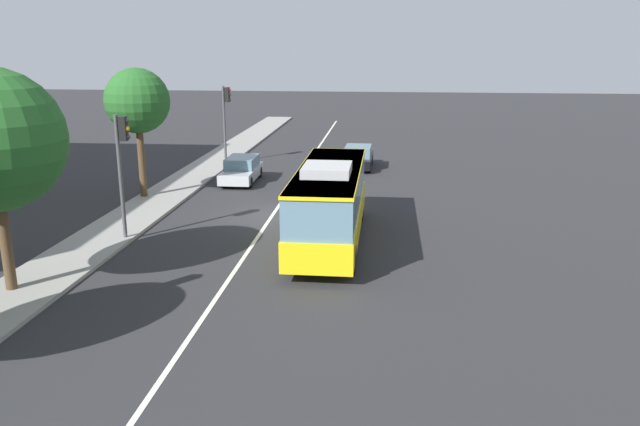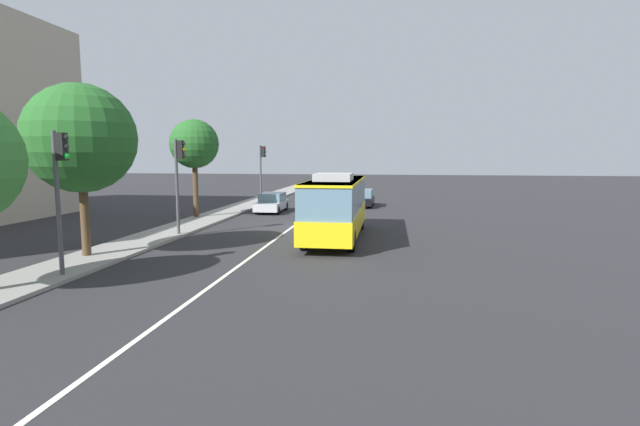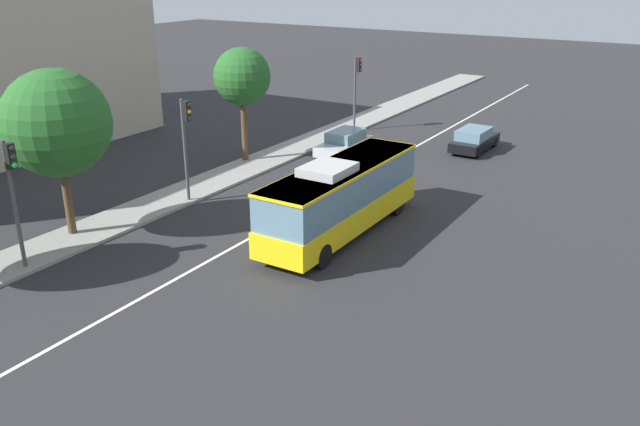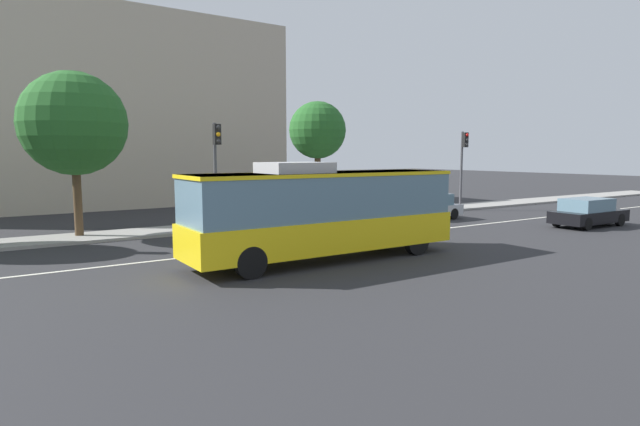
% 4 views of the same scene
% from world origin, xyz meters
% --- Properties ---
extents(ground_plane, '(160.00, 160.00, 0.00)m').
position_xyz_m(ground_plane, '(0.00, 0.00, 0.00)').
color(ground_plane, '#28282B').
extents(sidewalk_kerb, '(80.00, 2.71, 0.14)m').
position_xyz_m(sidewalk_kerb, '(0.00, 6.40, 0.07)').
color(sidewalk_kerb, gray).
rests_on(sidewalk_kerb, ground_plane).
extents(lane_centre_line, '(76.00, 0.16, 0.01)m').
position_xyz_m(lane_centre_line, '(0.00, 0.00, 0.01)').
color(lane_centre_line, silver).
rests_on(lane_centre_line, ground_plane).
extents(transit_bus, '(10.00, 2.51, 3.46)m').
position_xyz_m(transit_bus, '(-3.88, -3.09, 1.81)').
color(transit_bus, yellow).
rests_on(transit_bus, ground_plane).
extents(sedan_black, '(4.54, 1.90, 1.46)m').
position_xyz_m(sedan_black, '(12.30, -3.50, 0.72)').
color(sedan_black, black).
rests_on(sedan_black, ground_plane).
extents(sedan_silver, '(4.52, 1.87, 1.46)m').
position_xyz_m(sedan_silver, '(7.30, 3.15, 0.72)').
color(sedan_silver, '#B7BABF').
rests_on(sedan_silver, ground_plane).
extents(traffic_light_near_corner, '(0.33, 0.62, 5.20)m').
position_xyz_m(traffic_light_near_corner, '(-4.44, 5.25, 3.56)').
color(traffic_light_near_corner, '#47474C').
rests_on(traffic_light_near_corner, ground_plane).
extents(traffic_light_mid_block, '(0.32, 0.62, 5.20)m').
position_xyz_m(traffic_light_mid_block, '(-13.52, 5.47, 3.56)').
color(traffic_light_mid_block, '#47474C').
rests_on(traffic_light_mid_block, ground_plane).
extents(traffic_light_far_corner, '(0.34, 0.62, 5.20)m').
position_xyz_m(traffic_light_far_corner, '(12.87, 5.40, 3.56)').
color(traffic_light_far_corner, '#47474C').
rests_on(traffic_light_far_corner, ground_plane).
extents(street_tree_kerbside_left, '(3.31, 3.31, 6.77)m').
position_xyz_m(street_tree_kerbside_left, '(2.66, 7.35, 5.07)').
color(street_tree_kerbside_left, '#4C3823').
rests_on(street_tree_kerbside_left, ground_plane).
extents(street_tree_kerbside_centre, '(4.50, 4.50, 7.30)m').
position_xyz_m(street_tree_kerbside_centre, '(-10.34, 6.82, 5.03)').
color(street_tree_kerbside_centre, '#4C3823').
rests_on(street_tree_kerbside_centre, ground_plane).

